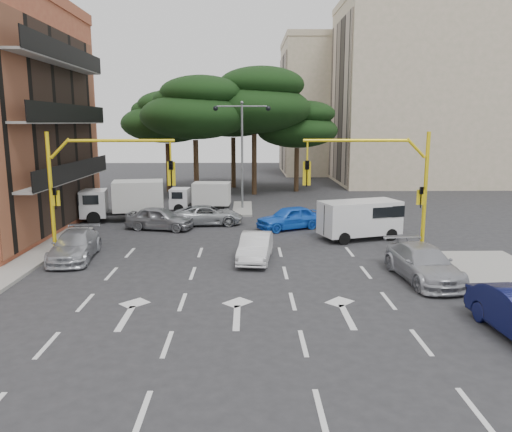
{
  "coord_description": "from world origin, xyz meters",
  "views": [
    {
      "loc": [
        0.36,
        -20.72,
        6.4
      ],
      "look_at": [
        0.82,
        4.83,
        1.6
      ],
      "focal_mm": 35.0,
      "sensor_mm": 36.0,
      "label": 1
    }
  ],
  "objects_px": {
    "car_silver_wagon": "(75,246)",
    "car_silver_parked": "(423,263)",
    "signal_mast_right": "(387,178)",
    "signal_mast_left": "(90,179)",
    "car_white_hatch": "(256,247)",
    "car_silver_cross_b": "(160,218)",
    "van_white": "(360,220)",
    "box_truck_b": "(201,197)",
    "box_truck_a": "(124,201)",
    "car_silver_cross_a": "(208,215)",
    "car_blue_compact": "(290,218)",
    "street_lamp_center": "(242,136)"
  },
  "relations": [
    {
      "from": "car_silver_cross_b",
      "to": "box_truck_b",
      "type": "relative_size",
      "value": 0.94
    },
    {
      "from": "car_silver_wagon",
      "to": "box_truck_a",
      "type": "relative_size",
      "value": 0.85
    },
    {
      "from": "signal_mast_left",
      "to": "signal_mast_right",
      "type": "bearing_deg",
      "value": 0.0
    },
    {
      "from": "car_silver_parked",
      "to": "box_truck_a",
      "type": "bearing_deg",
      "value": 134.57
    },
    {
      "from": "car_silver_wagon",
      "to": "box_truck_b",
      "type": "relative_size",
      "value": 1.04
    },
    {
      "from": "signal_mast_right",
      "to": "box_truck_a",
      "type": "height_order",
      "value": "signal_mast_right"
    },
    {
      "from": "car_silver_cross_b",
      "to": "car_silver_cross_a",
      "type": "bearing_deg",
      "value": -48.72
    },
    {
      "from": "car_blue_compact",
      "to": "car_silver_parked",
      "type": "xyz_separation_m",
      "value": [
        4.66,
        -10.07,
        -0.0
      ]
    },
    {
      "from": "car_silver_parked",
      "to": "car_silver_wagon",
      "type": "bearing_deg",
      "value": 161.83
    },
    {
      "from": "car_white_hatch",
      "to": "car_silver_cross_b",
      "type": "height_order",
      "value": "car_silver_cross_b"
    },
    {
      "from": "van_white",
      "to": "box_truck_a",
      "type": "distance_m",
      "value": 15.38
    },
    {
      "from": "signal_mast_right",
      "to": "street_lamp_center",
      "type": "distance_m",
      "value": 15.65
    },
    {
      "from": "car_blue_compact",
      "to": "car_silver_wagon",
      "type": "distance_m",
      "value": 12.63
    },
    {
      "from": "signal_mast_left",
      "to": "box_truck_b",
      "type": "relative_size",
      "value": 1.37
    },
    {
      "from": "signal_mast_right",
      "to": "box_truck_b",
      "type": "xyz_separation_m",
      "value": [
        -9.8,
        13.1,
        -2.81
      ]
    },
    {
      "from": "car_silver_wagon",
      "to": "car_silver_parked",
      "type": "xyz_separation_m",
      "value": [
        15.43,
        -3.47,
        0.04
      ]
    },
    {
      "from": "van_white",
      "to": "box_truck_a",
      "type": "xyz_separation_m",
      "value": [
        -14.37,
        5.48,
        0.23
      ]
    },
    {
      "from": "car_silver_wagon",
      "to": "box_truck_b",
      "type": "bearing_deg",
      "value": 64.01
    },
    {
      "from": "car_silver_cross_a",
      "to": "car_white_hatch",
      "type": "bearing_deg",
      "value": -166.16
    },
    {
      "from": "street_lamp_center",
      "to": "car_silver_cross_a",
      "type": "bearing_deg",
      "value": -110.99
    },
    {
      "from": "car_silver_cross_a",
      "to": "car_silver_wagon",
      "type": "bearing_deg",
      "value": 139.83
    },
    {
      "from": "street_lamp_center",
      "to": "car_silver_parked",
      "type": "bearing_deg",
      "value": -66.0
    },
    {
      "from": "car_silver_parked",
      "to": "van_white",
      "type": "distance_m",
      "value": 7.46
    },
    {
      "from": "car_silver_parked",
      "to": "box_truck_b",
      "type": "relative_size",
      "value": 1.11
    },
    {
      "from": "signal_mast_left",
      "to": "car_white_hatch",
      "type": "relative_size",
      "value": 1.54
    },
    {
      "from": "signal_mast_left",
      "to": "car_white_hatch",
      "type": "height_order",
      "value": "signal_mast_left"
    },
    {
      "from": "car_silver_parked",
      "to": "van_white",
      "type": "relative_size",
      "value": 1.11
    },
    {
      "from": "street_lamp_center",
      "to": "car_blue_compact",
      "type": "distance_m",
      "value": 8.94
    },
    {
      "from": "car_silver_parked",
      "to": "car_white_hatch",
      "type": "bearing_deg",
      "value": 150.44
    },
    {
      "from": "car_silver_cross_a",
      "to": "car_silver_parked",
      "type": "relative_size",
      "value": 0.91
    },
    {
      "from": "car_white_hatch",
      "to": "car_silver_cross_b",
      "type": "bearing_deg",
      "value": 136.19
    },
    {
      "from": "car_silver_cross_b",
      "to": "car_silver_parked",
      "type": "bearing_deg",
      "value": -114.93
    },
    {
      "from": "signal_mast_right",
      "to": "signal_mast_left",
      "type": "relative_size",
      "value": 1.0
    },
    {
      "from": "car_white_hatch",
      "to": "car_silver_parked",
      "type": "height_order",
      "value": "car_silver_parked"
    },
    {
      "from": "car_silver_wagon",
      "to": "signal_mast_left",
      "type": "bearing_deg",
      "value": -27.04
    },
    {
      "from": "car_silver_cross_b",
      "to": "car_white_hatch",
      "type": "bearing_deg",
      "value": -127.12
    },
    {
      "from": "van_white",
      "to": "car_silver_cross_b",
      "type": "bearing_deg",
      "value": -121.03
    },
    {
      "from": "van_white",
      "to": "box_truck_a",
      "type": "height_order",
      "value": "box_truck_a"
    },
    {
      "from": "box_truck_b",
      "to": "signal_mast_right",
      "type": "bearing_deg",
      "value": -139.81
    },
    {
      "from": "street_lamp_center",
      "to": "car_silver_parked",
      "type": "distance_m",
      "value": 19.27
    },
    {
      "from": "van_white",
      "to": "box_truck_b",
      "type": "height_order",
      "value": "van_white"
    },
    {
      "from": "box_truck_b",
      "to": "signal_mast_left",
      "type": "bearing_deg",
      "value": 167.17
    },
    {
      "from": "car_silver_wagon",
      "to": "car_silver_parked",
      "type": "distance_m",
      "value": 15.81
    },
    {
      "from": "car_silver_wagon",
      "to": "van_white",
      "type": "xyz_separation_m",
      "value": [
        14.43,
        3.91,
        0.43
      ]
    },
    {
      "from": "car_silver_parked",
      "to": "car_silver_cross_b",
      "type": "bearing_deg",
      "value": 135.74
    },
    {
      "from": "street_lamp_center",
      "to": "box_truck_a",
      "type": "relative_size",
      "value": 1.45
    },
    {
      "from": "signal_mast_left",
      "to": "car_white_hatch",
      "type": "distance_m",
      "value": 8.22
    },
    {
      "from": "street_lamp_center",
      "to": "car_silver_cross_b",
      "type": "distance_m",
      "value": 9.78
    },
    {
      "from": "signal_mast_left",
      "to": "van_white",
      "type": "distance_m",
      "value": 14.36
    },
    {
      "from": "box_truck_a",
      "to": "signal_mast_left",
      "type": "bearing_deg",
      "value": 176.03
    }
  ]
}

